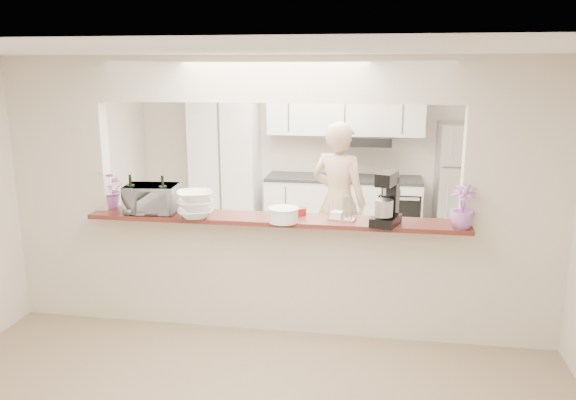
% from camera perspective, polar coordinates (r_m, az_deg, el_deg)
% --- Properties ---
extents(floor, '(6.00, 6.00, 0.00)m').
position_cam_1_polar(floor, '(5.46, -1.19, -12.73)').
color(floor, tan).
rests_on(floor, ground).
extents(tile_overlay, '(5.00, 2.90, 0.01)m').
position_cam_1_polar(tile_overlay, '(6.86, 1.11, -7.06)').
color(tile_overlay, beige).
rests_on(tile_overlay, floor).
extents(partition, '(5.00, 0.15, 2.50)m').
position_cam_1_polar(partition, '(4.98, -1.27, 2.76)').
color(partition, silver).
rests_on(partition, floor).
extents(bar_counter, '(3.40, 0.38, 1.09)m').
position_cam_1_polar(bar_counter, '(5.22, -1.23, -7.07)').
color(bar_counter, silver).
rests_on(bar_counter, floor).
extents(kitchen_cabinets, '(3.15, 0.62, 2.25)m').
position_cam_1_polar(kitchen_cabinets, '(7.75, 0.97, 2.78)').
color(kitchen_cabinets, silver).
rests_on(kitchen_cabinets, floor).
extents(refrigerator, '(0.75, 0.70, 1.70)m').
position_cam_1_polar(refrigerator, '(7.72, 17.56, 1.16)').
color(refrigerator, '#9F9FA4').
rests_on(refrigerator, floor).
extents(flower_left, '(0.39, 0.37, 0.36)m').
position_cam_1_polar(flower_left, '(5.58, -17.56, 1.05)').
color(flower_left, '#EA7CCB').
rests_on(flower_left, bar_counter).
extents(wine_bottle_a, '(0.07, 0.07, 0.37)m').
position_cam_1_polar(wine_bottle_a, '(5.28, -15.63, 0.12)').
color(wine_bottle_a, black).
rests_on(wine_bottle_a, bar_counter).
extents(wine_bottle_b, '(0.07, 0.07, 0.37)m').
position_cam_1_polar(wine_bottle_b, '(5.17, -12.54, -0.00)').
color(wine_bottle_b, black).
rests_on(wine_bottle_b, bar_counter).
extents(toaster_oven, '(0.49, 0.36, 0.26)m').
position_cam_1_polar(toaster_oven, '(5.31, -13.69, 0.13)').
color(toaster_oven, '#A4A3A8').
rests_on(toaster_oven, bar_counter).
extents(serving_bowls, '(0.40, 0.40, 0.23)m').
position_cam_1_polar(serving_bowls, '(5.05, -9.44, -0.47)').
color(serving_bowls, white).
rests_on(serving_bowls, bar_counter).
extents(plate_stack_a, '(0.27, 0.27, 0.12)m').
position_cam_1_polar(plate_stack_a, '(4.86, -0.49, -1.51)').
color(plate_stack_a, white).
rests_on(plate_stack_a, bar_counter).
extents(plate_stack_b, '(0.26, 0.26, 0.09)m').
position_cam_1_polar(plate_stack_b, '(4.86, -0.49, -1.70)').
color(plate_stack_b, white).
rests_on(plate_stack_b, bar_counter).
extents(red_bowl, '(0.13, 0.13, 0.06)m').
position_cam_1_polar(red_bowl, '(5.11, 1.12, -1.13)').
color(red_bowl, maroon).
rests_on(red_bowl, bar_counter).
extents(tan_bowl, '(0.16, 0.16, 0.07)m').
position_cam_1_polar(tan_bowl, '(5.02, -0.75, -1.30)').
color(tan_bowl, tan).
rests_on(tan_bowl, bar_counter).
extents(utensil_caddy, '(0.25, 0.18, 0.21)m').
position_cam_1_polar(utensil_caddy, '(4.93, 5.54, -1.01)').
color(utensil_caddy, silver).
rests_on(utensil_caddy, bar_counter).
extents(stand_mixer, '(0.28, 0.35, 0.46)m').
position_cam_1_polar(stand_mixer, '(4.81, 10.02, -0.11)').
color(stand_mixer, black).
rests_on(stand_mixer, bar_counter).
extents(flower_right, '(0.25, 0.25, 0.36)m').
position_cam_1_polar(flower_right, '(4.86, 17.32, -0.67)').
color(flower_right, '#BA67BF').
rests_on(flower_right, bar_counter).
extents(person, '(0.78, 0.66, 1.81)m').
position_cam_1_polar(person, '(6.38, 5.14, -0.23)').
color(person, tan).
rests_on(person, floor).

